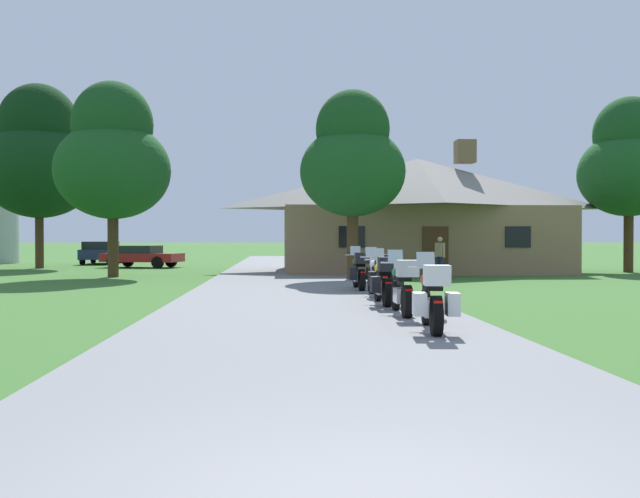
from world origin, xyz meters
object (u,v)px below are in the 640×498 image
Objects in this scene: motorcycle_red_nearest_to_camera at (433,299)px; bystander_tan_shirt_near_lodge at (440,255)px; motorcycle_green_farthest_in_row at (360,271)px; tree_left_near at (113,157)px; tree_right_of_lodge at (629,162)px; parked_navy_suv_far_left at (102,252)px; tree_by_lodge_front at (353,159)px; tree_left_far at (39,157)px; motorcycle_green_second_in_row at (402,287)px; parked_red_sedan_far_left at (142,256)px; motorcycle_yellow_third_in_row at (384,281)px; motorcycle_white_fourth_in_row at (379,276)px.

bystander_tan_shirt_near_lodge reaches higher than motorcycle_red_nearest_to_camera.
tree_left_near is (-9.27, 8.57, 4.34)m from motorcycle_green_farthest_in_row.
parked_navy_suv_far_left is (-27.45, 12.37, -4.38)m from tree_right_of_lodge.
tree_right_of_lodge reaches higher than tree_by_lodge_front.
motorcycle_green_farthest_in_row is at bearing -48.91° from tree_left_far.
parked_red_sedan_far_left is (-10.02, 25.08, 0.02)m from motorcycle_green_second_in_row.
motorcycle_green_second_in_row is 0.29× the size of tree_by_lodge_front.
tree_left_far is (-15.32, 27.03, 5.30)m from motorcycle_red_nearest_to_camera.
tree_by_lodge_front is (0.38, 5.82, 3.99)m from motorcycle_green_farthest_in_row.
motorcycle_yellow_third_in_row is 0.21× the size of tree_left_far.
tree_right_of_lodge is at bearing -98.99° from bystander_tan_shirt_near_lodge.
tree_right_of_lodge is 30.43m from parked_navy_suv_far_left.
motorcycle_green_farthest_in_row is 18.57m from tree_right_of_lodge.
parked_navy_suv_far_left is at bearing 114.88° from motorcycle_yellow_third_in_row.
motorcycle_yellow_third_in_row is 1.00× the size of motorcycle_white_fourth_in_row.
motorcycle_yellow_third_in_row is 2.35m from motorcycle_white_fourth_in_row.
motorcycle_green_second_in_row is 1.00× the size of motorcycle_yellow_third_in_row.
tree_right_of_lodge reaches higher than motorcycle_green_second_in_row.
tree_left_near is at bearing 121.50° from motorcycle_green_second_in_row.
motorcycle_green_farthest_in_row is at bearing 118.36° from bystander_tan_shirt_near_lodge.
tree_left_far is at bearing 123.90° from motorcycle_yellow_third_in_row.
motorcycle_green_second_in_row is at bearing -96.43° from motorcycle_white_fourth_in_row.
tree_left_far is 2.10× the size of parked_navy_suv_far_left.
motorcycle_green_farthest_in_row is at bearing -62.24° from parked_navy_suv_far_left.
motorcycle_green_second_in_row is at bearing -88.71° from motorcycle_yellow_third_in_row.
tree_by_lodge_front is 1.60× the size of parked_red_sedan_far_left.
parked_navy_suv_far_left is at bearing 75.12° from tree_left_far.
tree_left_near is at bearing 164.12° from tree_by_lodge_front.
motorcycle_green_farthest_in_row is (-0.24, 2.52, 0.00)m from motorcycle_white_fourth_in_row.
parked_navy_suv_far_left is at bearing 155.75° from tree_right_of_lodge.
tree_left_near reaches higher than motorcycle_yellow_third_in_row.
motorcycle_red_nearest_to_camera is at bearing -60.45° from tree_left_far.
parked_red_sedan_far_left is (-13.97, 10.96, -0.29)m from bystander_tan_shirt_near_lodge.
tree_right_of_lodge is at bearing -26.12° from parked_navy_suv_far_left.
motorcycle_yellow_third_in_row is 0.29× the size of tree_by_lodge_front.
parked_navy_suv_far_left reaches higher than parked_red_sedan_far_left.
tree_left_far is 1.19× the size of tree_right_of_lodge.
motorcycle_yellow_third_in_row is 11.41m from tree_by_lodge_front.
tree_by_lodge_front is at bearing -36.67° from tree_left_far.
tree_left_near reaches higher than parked_red_sedan_far_left.
motorcycle_green_second_in_row is at bearing -127.06° from tree_right_of_lodge.
motorcycle_red_nearest_to_camera is at bearing -144.35° from parked_red_sedan_far_left.
tree_by_lodge_front is 0.88× the size of tree_right_of_lodge.
motorcycle_green_farthest_in_row is (-0.14, 9.61, 0.00)m from motorcycle_red_nearest_to_camera.
motorcycle_white_fourth_in_row is 0.45× the size of parked_navy_suv_far_left.
tree_right_of_lodge is 25.22m from parked_red_sedan_far_left.
tree_by_lodge_front reaches higher than motorcycle_yellow_third_in_row.
parked_red_sedan_far_left is at bearing 113.02° from motorcycle_yellow_third_in_row.
motorcycle_green_farthest_in_row is at bearing -140.80° from tree_right_of_lodge.
tree_left_far reaches higher than tree_right_of_lodge.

